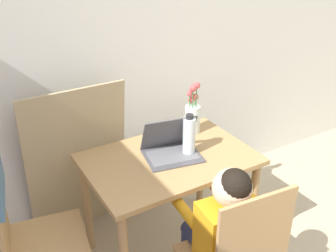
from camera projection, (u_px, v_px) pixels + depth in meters
name	position (u px, v px, depth m)	size (l,w,h in m)	color
wall_back	(147.00, 39.00, 2.62)	(6.40, 0.05, 2.50)	silver
dining_table	(169.00, 173.00, 2.35)	(0.98, 0.66, 0.72)	tan
chair_spare	(16.00, 216.00, 1.94)	(0.49, 0.46, 0.98)	tan
person_seated	(222.00, 225.00, 1.91)	(0.33, 0.45, 0.99)	orange
laptop	(171.00, 146.00, 2.30)	(0.36, 0.31, 0.24)	#4C4C51
flower_vase	(193.00, 115.00, 2.53)	(0.10, 0.10, 0.35)	silver
water_bottle	(189.00, 136.00, 2.28)	(0.07, 0.07, 0.26)	silver
cardboard_panel	(78.00, 164.00, 2.56)	(0.66, 0.17, 1.09)	tan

